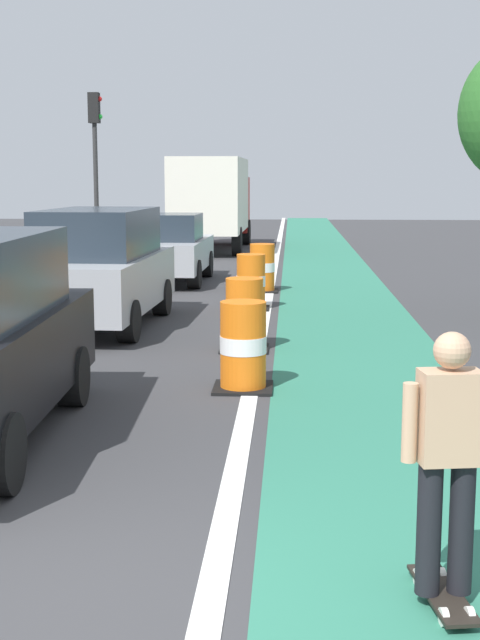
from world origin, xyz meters
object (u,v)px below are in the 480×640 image
object	(u,v)px
traffic_barrel_far	(262,268)
parked_sedan_third	(167,249)
traffic_barrel_back	(251,282)
delivery_truck_down_block	(213,198)
parked_suv_second	(99,268)
skateboarder_on_lane	(448,461)
traffic_barrel_front	(243,347)
traffic_barrel_mid	(244,315)
traffic_light_corner	(95,147)

from	to	relation	value
traffic_barrel_far	parked_sedan_third	bearing A→B (deg)	145.23
traffic_barrel_back	delivery_truck_down_block	bearing A→B (deg)	98.04
parked_suv_second	traffic_barrel_back	distance (m)	3.40
skateboarder_on_lane	parked_sedan_third	bearing A→B (deg)	103.54
parked_sedan_third	traffic_barrel_front	xyz separation A→B (m)	(2.47, -11.09, -0.30)
parked_suv_second	traffic_barrel_far	distance (m)	5.64
traffic_barrel_mid	traffic_light_corner	xyz separation A→B (m)	(-5.28, 13.98, 2.97)
traffic_light_corner	traffic_barrel_mid	bearing A→B (deg)	-69.30
traffic_barrel_back	traffic_barrel_far	size ratio (longest dim) A/B	1.00
parked_suv_second	delivery_truck_down_block	xyz separation A→B (m)	(0.52, 16.45, 0.81)
traffic_barrel_mid	traffic_barrel_far	xyz separation A→B (m)	(0.04, 6.91, 0.00)
traffic_barrel_front	traffic_barrel_mid	distance (m)	2.51
traffic_barrel_far	traffic_light_corner	size ratio (longest dim) A/B	0.21
traffic_barrel_back	parked_sedan_third	bearing A→B (deg)	117.24
parked_suv_second	traffic_light_corner	bearing A→B (deg)	102.50
traffic_barrel_far	traffic_light_corner	distance (m)	9.33
skateboarder_on_lane	traffic_barrel_mid	size ratio (longest dim) A/B	1.55
delivery_truck_down_block	parked_suv_second	bearing A→B (deg)	-91.79
traffic_barrel_front	traffic_barrel_back	size ratio (longest dim) A/B	1.00
parked_suv_second	traffic_barrel_mid	size ratio (longest dim) A/B	4.28
parked_suv_second	traffic_barrel_mid	world-z (taller)	parked_suv_second
skateboarder_on_lane	traffic_light_corner	distance (m)	23.15
parked_sedan_third	traffic_barrel_back	size ratio (longest dim) A/B	3.79
parked_suv_second	traffic_barrel_front	size ratio (longest dim) A/B	4.28
traffic_barrel_mid	traffic_barrel_far	size ratio (longest dim) A/B	1.00
traffic_barrel_back	delivery_truck_down_block	xyz separation A→B (m)	(-2.01, 14.24, 1.31)
parked_suv_second	traffic_barrel_back	bearing A→B (deg)	41.20
traffic_barrel_back	traffic_light_corner	xyz separation A→B (m)	(-5.19, 9.79, 2.97)
traffic_barrel_front	traffic_light_corner	bearing A→B (deg)	108.13
traffic_barrel_front	skateboarder_on_lane	bearing A→B (deg)	-74.50
skateboarder_on_lane	traffic_barrel_far	distance (m)	14.97
parked_sedan_third	traffic_barrel_back	bearing A→B (deg)	-62.76
traffic_barrel_mid	traffic_barrel_back	size ratio (longest dim) A/B	1.00
traffic_barrel_mid	traffic_barrel_far	distance (m)	6.91
parked_sedan_third	traffic_barrel_far	world-z (taller)	parked_sedan_third
parked_sedan_third	traffic_barrel_far	xyz separation A→B (m)	(2.40, -1.66, -0.30)
traffic_barrel_front	traffic_light_corner	size ratio (longest dim) A/B	0.21
parked_suv_second	traffic_barrel_back	xyz separation A→B (m)	(2.53, 2.21, -0.50)
skateboarder_on_lane	traffic_barrel_mid	world-z (taller)	skateboarder_on_lane
parked_suv_second	traffic_light_corner	xyz separation A→B (m)	(-2.66, 12.01, 2.47)
skateboarder_on_lane	delivery_truck_down_block	bearing A→B (deg)	98.05
traffic_barrel_mid	traffic_light_corner	bearing A→B (deg)	110.70
traffic_barrel_far	traffic_barrel_front	bearing A→B (deg)	-89.54
traffic_barrel_front	traffic_barrel_back	xyz separation A→B (m)	(-0.21, 6.69, 0.00)
skateboarder_on_lane	parked_suv_second	distance (m)	10.81
parked_suv_second	traffic_barrel_mid	bearing A→B (deg)	-36.96
skateboarder_on_lane	parked_sedan_third	world-z (taller)	parked_sedan_third
traffic_barrel_mid	delivery_truck_down_block	distance (m)	18.59
parked_suv_second	traffic_light_corner	distance (m)	12.54
parked_sedan_third	traffic_light_corner	bearing A→B (deg)	118.46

